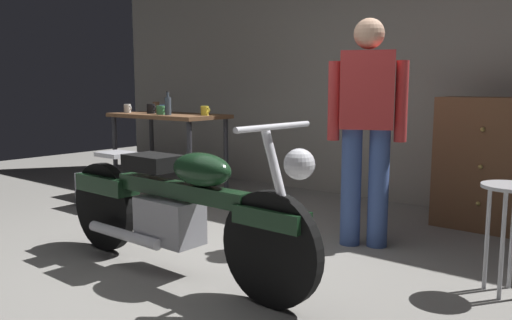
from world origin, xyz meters
TOP-DOWN VIEW (x-y plane):
  - ground_plane at (0.00, 0.00)m, footprint 12.00×12.00m
  - back_wall at (0.00, 2.80)m, footprint 8.00×0.12m
  - workbench at (-1.83, 1.46)m, footprint 1.30×0.64m
  - motorcycle at (-0.03, -0.09)m, footprint 2.19×0.60m
  - person_standing at (0.61, 1.21)m, footprint 0.53×0.36m
  - shop_stool at (1.68, 0.89)m, footprint 0.32×0.32m
  - wooden_dresser at (1.19, 2.30)m, footprint 0.80×0.47m
  - storage_bin at (-1.98, 0.71)m, footprint 0.44×0.32m
  - mug_blue_enamel at (-2.01, 1.56)m, footprint 0.11×0.08m
  - mug_brown_stoneware at (-2.26, 1.67)m, footprint 0.11×0.08m
  - mug_yellow_tall at (-1.29, 1.47)m, footprint 0.11×0.08m
  - mug_green_speckled at (-1.77, 1.31)m, footprint 0.12×0.09m
  - mug_white_ceramic at (-2.37, 1.36)m, footprint 0.11×0.08m
  - mug_black_matte at (-2.00, 1.38)m, footprint 0.12×0.09m
  - bottle at (-1.63, 1.29)m, footprint 0.06×0.06m

SIDE VIEW (x-z plane):
  - ground_plane at x=0.00m, z-range 0.00..0.00m
  - storage_bin at x=-1.98m, z-range 0.00..0.34m
  - motorcycle at x=-0.03m, z-range -0.05..0.95m
  - shop_stool at x=1.68m, z-range 0.18..0.82m
  - wooden_dresser at x=1.19m, z-range 0.00..1.10m
  - workbench at x=-1.83m, z-range 0.34..1.24m
  - person_standing at x=0.61m, z-range 0.09..1.76m
  - mug_blue_enamel at x=-2.01m, z-range 0.90..0.99m
  - mug_green_speckled at x=-1.77m, z-range 0.90..0.99m
  - mug_white_ceramic at x=-2.37m, z-range 0.90..0.99m
  - mug_yellow_tall at x=-1.29m, z-range 0.90..0.99m
  - mug_black_matte at x=-2.00m, z-range 0.90..1.00m
  - mug_brown_stoneware at x=-2.26m, z-range 0.90..1.02m
  - bottle at x=-1.63m, z-range 0.88..1.12m
  - back_wall at x=0.00m, z-range 0.00..3.10m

